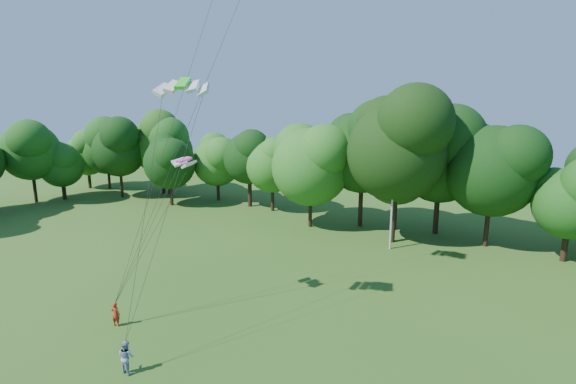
% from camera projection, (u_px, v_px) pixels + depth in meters
% --- Properties ---
extents(utility_pole, '(1.45, 0.31, 7.29)m').
position_uv_depth(utility_pole, '(392.00, 210.00, 41.44)').
color(utility_pole, '#B3B2AA').
rests_on(utility_pole, ground).
extents(kite_flyer_left, '(0.65, 0.51, 1.57)m').
position_uv_depth(kite_flyer_left, '(116.00, 314.00, 27.99)').
color(kite_flyer_left, '#A32615').
rests_on(kite_flyer_left, ground).
extents(kite_flyer_right, '(0.94, 0.77, 1.78)m').
position_uv_depth(kite_flyer_right, '(126.00, 357.00, 23.27)').
color(kite_flyer_right, '#8A9CC0').
rests_on(kite_flyer_right, ground).
extents(kite_green, '(3.28, 2.32, 0.72)m').
position_uv_depth(kite_green, '(183.00, 83.00, 25.31)').
color(kite_green, '#30E121').
rests_on(kite_green, ground).
extents(kite_pink, '(2.05, 1.47, 0.33)m').
position_uv_depth(kite_pink, '(184.00, 160.00, 28.78)').
color(kite_pink, '#F3439C').
rests_on(kite_pink, ground).
extents(tree_back_west, '(9.15, 9.15, 13.30)m').
position_uv_depth(tree_back_west, '(160.00, 137.00, 64.40)').
color(tree_back_west, '#3A2117').
rests_on(tree_back_west, ground).
extents(tree_back_center, '(10.30, 10.30, 14.99)m').
position_uv_depth(tree_back_center, '(397.00, 147.00, 42.26)').
color(tree_back_center, black).
rests_on(tree_back_center, ground).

